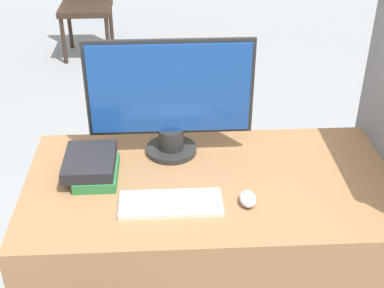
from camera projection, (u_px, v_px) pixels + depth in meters
The scene contains 5 objects.
desk at pixel (209, 264), 2.03m from camera, with size 1.27×0.68×0.77m.
monitor at pixel (170, 97), 1.87m from camera, with size 0.59×0.19×0.44m.
keyboard at pixel (171, 203), 1.71m from camera, with size 0.33×0.13×0.02m.
mouse at pixel (248, 199), 1.71m from camera, with size 0.05×0.08×0.04m.
book_stack at pixel (93, 166), 1.83m from camera, with size 0.18×0.23×0.08m.
Camera 1 is at (-0.14, -1.15, 1.83)m, focal length 50.00 mm.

